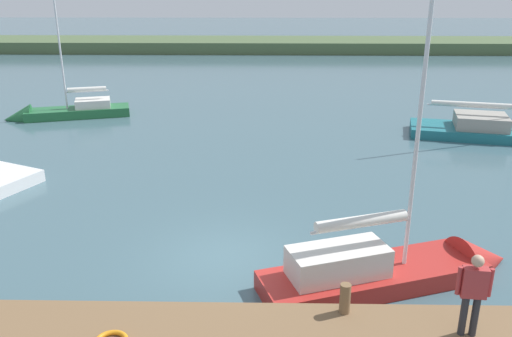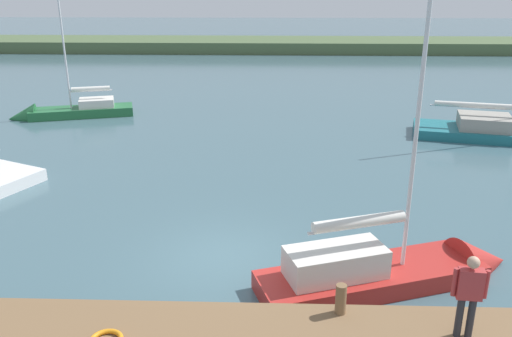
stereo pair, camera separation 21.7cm
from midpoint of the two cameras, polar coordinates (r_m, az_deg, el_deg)
The scene contains 6 objects.
ground_plane at distance 15.08m, azimuth -3.71°, elevation -9.60°, with size 200.00×200.00×0.00m, color #42606B.
far_shoreline at distance 60.01m, azimuth -0.03°, elevation 12.67°, with size 180.00×8.00×2.40m, color #4C603D.
mooring_post_near at distance 11.42m, azimuth 9.05°, elevation -13.70°, with size 0.23×0.23×0.67m, color brown.
sailboat_far_left at distance 31.98m, azimuth -20.30°, elevation 5.47°, with size 6.94×3.39×7.70m.
sailboat_near_dock at distance 14.38m, azimuth 14.93°, elevation -10.79°, with size 7.19×3.83×8.05m.
person_on_dock at distance 11.05m, azimuth 21.91°, elevation -12.05°, with size 0.66×0.27×1.75m.
Camera 1 is at (-1.12, 13.10, 7.37)m, focal length 37.00 mm.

